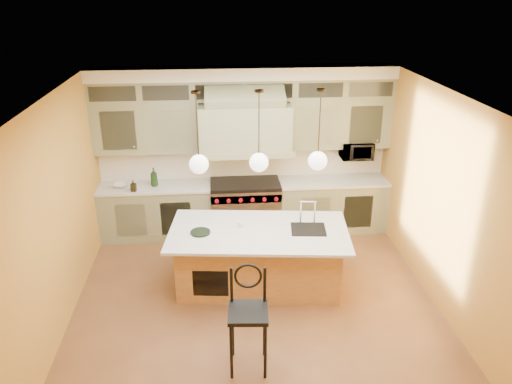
{
  "coord_description": "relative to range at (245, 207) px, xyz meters",
  "views": [
    {
      "loc": [
        -0.49,
        -5.83,
        4.17
      ],
      "look_at": [
        0.07,
        0.7,
        1.38
      ],
      "focal_mm": 35.0,
      "sensor_mm": 36.0,
      "label": 1
    }
  ],
  "objects": [
    {
      "name": "oil_bottle_b",
      "position": [
        -1.87,
        -0.19,
        0.55
      ],
      "size": [
        0.1,
        0.1,
        0.19
      ],
      "primitive_type": "imported",
      "rotation": [
        0.0,
        0.0,
        -0.1
      ],
      "color": "black",
      "rests_on": "back_cabinetry"
    },
    {
      "name": "wall_left",
      "position": [
        -2.5,
        -2.14,
        0.96
      ],
      "size": [
        0.0,
        5.0,
        5.0
      ],
      "primitive_type": "plane",
      "rotation": [
        1.57,
        0.0,
        1.57
      ],
      "color": "#B98633",
      "rests_on": "ground"
    },
    {
      "name": "floor",
      "position": [
        0.0,
        -2.14,
        -0.49
      ],
      "size": [
        5.0,
        5.0,
        0.0
      ],
      "primitive_type": "plane",
      "color": "brown",
      "rests_on": "ground"
    },
    {
      "name": "cup",
      "position": [
        -0.16,
        -1.61,
        0.48
      ],
      "size": [
        0.1,
        0.1,
        0.09
      ],
      "primitive_type": "imported",
      "rotation": [
        0.0,
        0.0,
        0.03
      ],
      "color": "white",
      "rests_on": "kitchen_island"
    },
    {
      "name": "ceiling",
      "position": [
        0.0,
        -2.14,
        2.41
      ],
      "size": [
        5.0,
        5.0,
        0.0
      ],
      "primitive_type": "plane",
      "rotation": [
        3.14,
        0.0,
        0.0
      ],
      "color": "white",
      "rests_on": "wall_back"
    },
    {
      "name": "microwave",
      "position": [
        1.95,
        0.11,
        0.96
      ],
      "size": [
        0.54,
        0.37,
        0.3
      ],
      "primitive_type": "imported",
      "color": "black",
      "rests_on": "back_cabinetry"
    },
    {
      "name": "pendant_right",
      "position": [
        0.88,
        -1.69,
        1.46
      ],
      "size": [
        0.26,
        0.26,
        1.11
      ],
      "color": "#2D2319",
      "rests_on": "ceiling"
    },
    {
      "name": "wall_back",
      "position": [
        0.0,
        0.36,
        0.96
      ],
      "size": [
        5.0,
        0.0,
        5.0
      ],
      "primitive_type": "plane",
      "rotation": [
        1.57,
        0.0,
        0.0
      ],
      "color": "#B98633",
      "rests_on": "ground"
    },
    {
      "name": "kitchen_island",
      "position": [
        0.09,
        -1.7,
        -0.01
      ],
      "size": [
        2.65,
        1.6,
        1.35
      ],
      "rotation": [
        0.0,
        0.0,
        -0.11
      ],
      "color": "#996636",
      "rests_on": "floor"
    },
    {
      "name": "pendant_left",
      "position": [
        -0.72,
        -1.69,
        1.46
      ],
      "size": [
        0.26,
        0.26,
        1.11
      ],
      "color": "#2D2319",
      "rests_on": "ceiling"
    },
    {
      "name": "oil_bottle_a",
      "position": [
        -1.55,
        0.01,
        0.62
      ],
      "size": [
        0.13,
        0.13,
        0.32
      ],
      "primitive_type": "imported",
      "rotation": [
        0.0,
        0.0,
        0.07
      ],
      "color": "#193213",
      "rests_on": "back_cabinetry"
    },
    {
      "name": "fruit_bowl",
      "position": [
        -2.1,
        0.01,
        0.48
      ],
      "size": [
        0.29,
        0.29,
        0.06
      ],
      "primitive_type": "imported",
      "rotation": [
        0.0,
        0.0,
        -0.17
      ],
      "color": "silver",
      "rests_on": "back_cabinetry"
    },
    {
      "name": "wall_front",
      "position": [
        0.0,
        -4.64,
        0.96
      ],
      "size": [
        5.0,
        0.0,
        5.0
      ],
      "primitive_type": "plane",
      "rotation": [
        -1.57,
        0.0,
        0.0
      ],
      "color": "#B98633",
      "rests_on": "ground"
    },
    {
      "name": "pendant_center",
      "position": [
        0.08,
        -1.69,
        1.46
      ],
      "size": [
        0.26,
        0.26,
        1.11
      ],
      "color": "#2D2319",
      "rests_on": "ceiling"
    },
    {
      "name": "wall_right",
      "position": [
        2.5,
        -2.14,
        0.96
      ],
      "size": [
        0.0,
        5.0,
        5.0
      ],
      "primitive_type": "plane",
      "rotation": [
        1.57,
        0.0,
        -1.57
      ],
      "color": "#B98633",
      "rests_on": "ground"
    },
    {
      "name": "back_cabinetry",
      "position": [
        0.0,
        0.09,
        0.94
      ],
      "size": [
        5.0,
        0.77,
        2.9
      ],
      "color": "gray",
      "rests_on": "floor"
    },
    {
      "name": "range",
      "position": [
        0.0,
        0.0,
        0.0
      ],
      "size": [
        1.2,
        0.74,
        0.96
      ],
      "color": "silver",
      "rests_on": "floor"
    },
    {
      "name": "counter_stool",
      "position": [
        -0.19,
        -3.36,
        0.25
      ],
      "size": [
        0.48,
        0.48,
        1.27
      ],
      "rotation": [
        0.0,
        0.0,
        -0.08
      ],
      "color": "black",
      "rests_on": "floor"
    }
  ]
}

